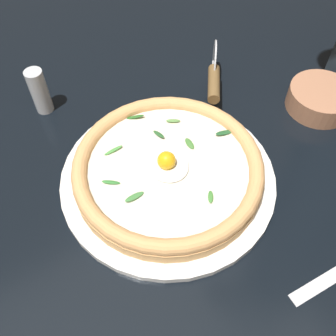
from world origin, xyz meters
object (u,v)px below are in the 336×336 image
side_bowl (320,99)px  pepper_shaker (39,91)px  pizza_cutter (214,76)px  pizza (168,168)px

side_bowl → pepper_shaker: pepper_shaker is taller
pizza_cutter → pepper_shaker: pepper_shaker is taller
pizza → pepper_shaker: size_ratio=3.41×
side_bowl → pepper_shaker: (0.27, 0.44, 0.02)m
side_bowl → pepper_shaker: size_ratio=1.36×
pizza → side_bowl: size_ratio=2.50×
pizza → side_bowl: bearing=-91.3°
pepper_shaker → side_bowl: bearing=-121.5°
side_bowl → pizza_cutter: size_ratio=0.95×
pizza → pepper_shaker: pepper_shaker is taller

